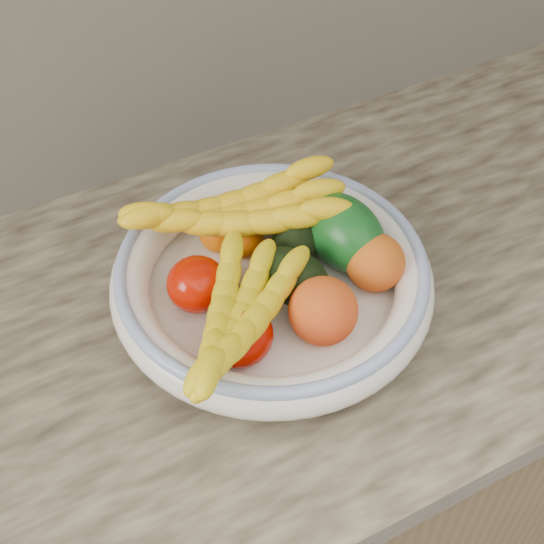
{
  "coord_description": "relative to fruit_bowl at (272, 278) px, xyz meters",
  "views": [
    {
      "loc": [
        -0.28,
        1.12,
        1.63
      ],
      "look_at": [
        0.0,
        1.66,
        0.96
      ],
      "focal_mm": 50.0,
      "sensor_mm": 36.0,
      "label": 1
    }
  ],
  "objects": [
    {
      "name": "avocado_center",
      "position": [
        0.01,
        -0.02,
        0.02
      ],
      "size": [
        0.11,
        0.12,
        0.07
      ],
      "primitive_type": "ellipsoid",
      "rotation": [
        0.0,
        0.0,
        0.56
      ],
      "color": "black",
      "rests_on": "fruit_bowl"
    },
    {
      "name": "clementine_back_left",
      "position": [
        -0.03,
        0.09,
        0.01
      ],
      "size": [
        0.07,
        0.07,
        0.05
      ],
      "primitive_type": "ellipsoid",
      "rotation": [
        0.0,
        0.0,
        -0.37
      ],
      "color": "orange",
      "rests_on": "fruit_bowl"
    },
    {
      "name": "kitchen_counter",
      "position": [
        0.0,
        0.03,
        -0.48
      ],
      "size": [
        2.44,
        0.66,
        1.4
      ],
      "color": "brown",
      "rests_on": "ground"
    },
    {
      "name": "fruit_bowl",
      "position": [
        0.0,
        0.0,
        0.0
      ],
      "size": [
        0.39,
        0.39,
        0.08
      ],
      "color": "white",
      "rests_on": "kitchen_counter"
    },
    {
      "name": "banana_bunch_front",
      "position": [
        -0.08,
        -0.07,
        0.03
      ],
      "size": [
        0.26,
        0.26,
        0.07
      ],
      "primitive_type": null,
      "rotation": [
        0.0,
        0.0,
        0.78
      ],
      "color": "yellow",
      "rests_on": "fruit_bowl"
    },
    {
      "name": "banana_bunch_back",
      "position": [
        -0.01,
        0.08,
        0.04
      ],
      "size": [
        0.31,
        0.18,
        0.08
      ],
      "primitive_type": null,
      "rotation": [
        0.0,
        0.0,
        -0.25
      ],
      "color": "yellow",
      "rests_on": "fruit_bowl"
    },
    {
      "name": "tomato_near_left",
      "position": [
        -0.08,
        -0.07,
        0.01
      ],
      "size": [
        0.1,
        0.1,
        0.07
      ],
      "primitive_type": "ellipsoid",
      "rotation": [
        0.0,
        0.0,
        0.44
      ],
      "color": "#A80A00",
      "rests_on": "fruit_bowl"
    },
    {
      "name": "clementine_back_mid",
      "position": [
        -0.0,
        0.08,
        0.01
      ],
      "size": [
        0.07,
        0.07,
        0.05
      ],
      "primitive_type": "ellipsoid",
      "rotation": [
        0.0,
        0.0,
        0.29
      ],
      "color": "#FF6B05",
      "rests_on": "fruit_bowl"
    },
    {
      "name": "tomato_left",
      "position": [
        -0.09,
        0.02,
        0.01
      ],
      "size": [
        0.09,
        0.09,
        0.07
      ],
      "primitive_type": "ellipsoid",
      "rotation": [
        0.0,
        0.0,
        -0.28
      ],
      "color": "#B81000",
      "rests_on": "fruit_bowl"
    },
    {
      "name": "peach_right",
      "position": [
        0.11,
        -0.05,
        0.02
      ],
      "size": [
        0.08,
        0.08,
        0.07
      ],
      "primitive_type": "ellipsoid",
      "rotation": [
        0.0,
        0.0,
        -0.12
      ],
      "color": "orange",
      "rests_on": "fruit_bowl"
    },
    {
      "name": "peach_front",
      "position": [
        0.02,
        -0.08,
        0.02
      ],
      "size": [
        0.1,
        0.1,
        0.08
      ],
      "primitive_type": "ellipsoid",
      "rotation": [
        0.0,
        0.0,
        -0.28
      ],
      "color": "orange",
      "rests_on": "fruit_bowl"
    },
    {
      "name": "green_mango",
      "position": [
        0.1,
        0.0,
        0.03
      ],
      "size": [
        0.12,
        0.14,
        0.11
      ],
      "primitive_type": "ellipsoid",
      "rotation": [
        0.0,
        0.31,
        0.14
      ],
      "color": "#0D4916",
      "rests_on": "fruit_bowl"
    },
    {
      "name": "avocado_right",
      "position": [
        0.06,
        0.04,
        0.02
      ],
      "size": [
        0.11,
        0.11,
        0.06
      ],
      "primitive_type": "ellipsoid",
      "rotation": [
        0.0,
        0.0,
        -0.75
      ],
      "color": "black",
      "rests_on": "fruit_bowl"
    },
    {
      "name": "clementine_back_right",
      "position": [
        0.05,
        0.11,
        0.01
      ],
      "size": [
        0.07,
        0.07,
        0.05
      ],
      "primitive_type": "ellipsoid",
      "rotation": [
        0.0,
        0.0,
        0.32
      ],
      "color": "#E46104",
      "rests_on": "fruit_bowl"
    }
  ]
}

